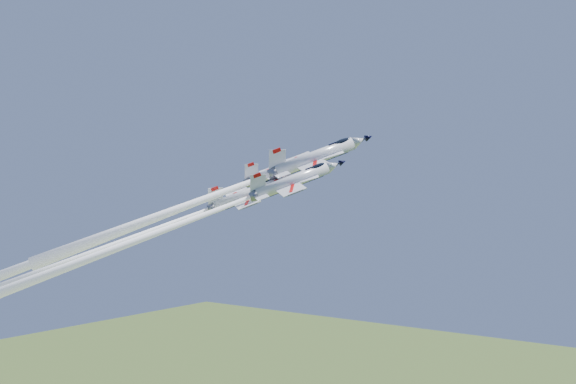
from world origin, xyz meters
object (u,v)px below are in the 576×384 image
Objects in this scene: jet_left at (162,215)px; jet_slot at (155,230)px; jet_right at (154,234)px; jet_lead at (220,193)px.

jet_slot is at bearing -15.90° from jet_left.
jet_right is (8.90, -9.76, -2.47)m from jet_left.
jet_left is 6.30m from jet_slot.
jet_left reaches higher than jet_right.
jet_left is 13.44m from jet_right.
jet_slot is at bearing 171.94° from jet_right.
jet_left is (-12.27, -0.85, -3.56)m from jet_lead.
jet_slot is (3.64, -4.66, -2.17)m from jet_left.
jet_right is at bearing -11.56° from jet_left.
jet_lead is 11.73m from jet_slot.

